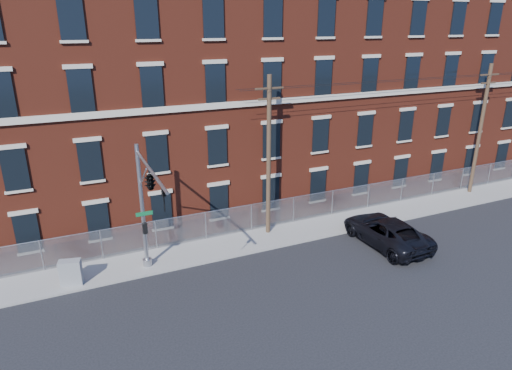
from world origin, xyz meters
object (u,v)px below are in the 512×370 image
at_px(pickup_truck, 386,231).
at_px(traffic_signal_mast, 148,191).
at_px(utility_pole_near, 269,154).
at_px(utility_cabinet, 71,272).

bearing_deg(pickup_truck, traffic_signal_mast, -4.87).
distance_m(traffic_signal_mast, utility_pole_near, 8.70).
relative_size(utility_pole_near, utility_cabinet, 7.38).
height_order(traffic_signal_mast, utility_pole_near, utility_pole_near).
bearing_deg(utility_cabinet, traffic_signal_mast, -13.50).
distance_m(traffic_signal_mast, pickup_truck, 14.74).
xyz_separation_m(pickup_truck, utility_cabinet, (-17.94, 2.87, -0.05)).
height_order(traffic_signal_mast, pickup_truck, traffic_signal_mast).
relative_size(traffic_signal_mast, utility_cabinet, 5.17).
distance_m(utility_pole_near, pickup_truck, 8.62).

